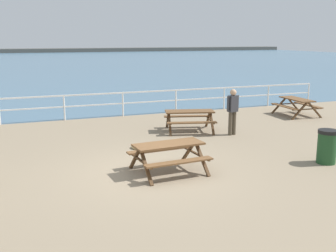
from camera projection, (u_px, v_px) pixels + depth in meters
name	position (u px, v px, depth m)	size (l,w,h in m)	color
ground_plane	(152.00, 175.00, 10.55)	(30.00, 24.00, 0.20)	gray
sea_band	(35.00, 62.00, 58.62)	(142.00, 90.00, 0.01)	#476B84
distant_shoreline	(25.00, 52.00, 97.83)	(142.00, 6.00, 1.80)	#4C4C47
seaward_railing	(94.00, 101.00, 17.43)	(23.07, 0.07, 1.08)	white
picnic_table_near_right	(189.00, 116.00, 15.02)	(2.14, 1.93, 0.80)	brown
picnic_table_mid_centre	(297.00, 103.00, 18.04)	(1.63, 1.88, 0.80)	brown
picnic_table_far_left	(169.00, 151.00, 10.38)	(1.89, 1.65, 0.80)	brown
visitor	(233.00, 109.00, 14.35)	(0.52, 0.29, 1.66)	#4C4233
litter_bin	(327.00, 146.00, 11.16)	(0.55, 0.55, 0.95)	#1E4723
rope_coil	(140.00, 146.00, 12.78)	(0.55, 0.55, 0.11)	tan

